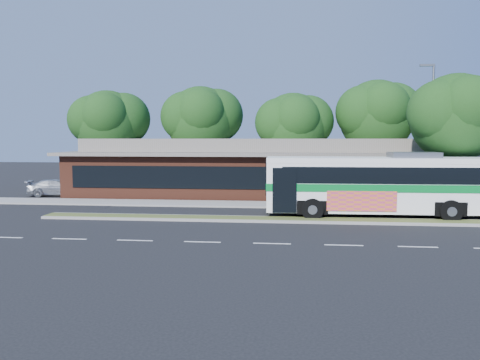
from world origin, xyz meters
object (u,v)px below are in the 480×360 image
Objects in this scene: lamp_post at (431,131)px; transit_bus at (384,181)px; sidewalk_tree at (461,116)px; sedan at (57,188)px.

transit_bus is at bearing -134.20° from lamp_post.
sidewalk_tree is at bearing 3.20° from lamp_post.
transit_bus is 7.53m from sidewalk_tree.
sidewalk_tree is (5.33, 3.70, 3.82)m from transit_bus.
sedan is at bearing 171.54° from lamp_post.
transit_bus is 24.55m from sedan.
sidewalk_tree is at bearing -112.98° from sedan.
lamp_post reaches higher than sedan.
lamp_post is at bearing 44.85° from transit_bus.
sidewalk_tree reaches higher than transit_bus.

